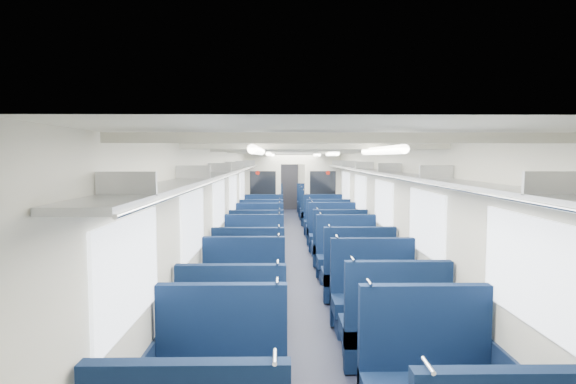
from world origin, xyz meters
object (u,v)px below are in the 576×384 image
Objects in this scene: seat_17 at (328,230)px; seat_18 at (264,224)px; seat_16 at (262,231)px; seat_25 at (313,207)px; seat_8 at (249,278)px; seat_11 at (347,260)px; seat_10 at (254,260)px; seat_20 at (266,214)px; seat_13 at (339,248)px; seat_27 at (311,204)px; seat_26 at (269,204)px; seat_6 at (243,300)px; seat_5 at (393,333)px; seat_22 at (267,211)px; seat_4 at (233,339)px; seat_24 at (268,207)px; bulkhead at (293,190)px; end_door at (289,186)px; seat_19 at (323,223)px; seat_15 at (333,238)px; seat_7 at (374,303)px; seat_14 at (259,239)px; seat_9 at (358,277)px; seat_12 at (257,249)px; seat_21 at (318,214)px; seat_23 at (315,211)px.

seat_17 is 1.00× the size of seat_18.
seat_16 and seat_25 have the same top height.
seat_11 is at bearing 36.47° from seat_8.
seat_20 is (0.00, 6.59, 0.00)m from seat_10.
seat_13 is 1.00× the size of seat_27.
seat_13 and seat_26 have the same top height.
seat_6 is 1.00× the size of seat_18.
seat_22 is at bearing 98.48° from seat_5.
seat_4 is 1.00× the size of seat_11.
seat_24 is 1.00× the size of seat_27.
bulkhead is 2.33× the size of seat_18.
seat_13 is 7.84m from seat_25.
seat_6 is at bearing 145.33° from seat_5.
seat_6 and seat_17 have the same top height.
end_door is at bearing 77.50° from seat_22.
seat_19 and seat_24 have the same top height.
seat_15 is at bearing -90.00° from seat_17.
seat_5 is 1.00× the size of seat_7.
seat_11 is 4.62m from seat_19.
seat_4 is 7.16m from seat_17.
bulkhead is at bearing 98.75° from seat_11.
seat_13 is at bearing -32.45° from seat_14.
seat_22 is 2.08m from seat_25.
seat_5 is at bearing -90.00° from seat_25.
seat_8 is 1.00× the size of seat_11.
seat_18 and seat_26 have the same top height.
seat_9 is 1.00× the size of seat_12.
seat_21 is (0.00, 5.54, 0.00)m from seat_13.
bulkhead is at bearing -90.00° from end_door.
seat_17 is 1.24m from seat_19.
seat_21 and seat_25 have the same top height.
end_door is at bearing 122.54° from seat_27.
seat_21 and seat_24 have the same top height.
seat_14 is 1.00× the size of seat_20.
seat_9 is 11.34m from seat_26.
seat_4 and seat_6 have the same top height.
seat_13 is at bearing -64.67° from seat_18.
seat_27 is at bearing 81.68° from seat_8.
seat_21 is (0.00, 2.01, 0.00)m from seat_19.
seat_16 is 1.00× the size of seat_26.
seat_22 is (0.00, 8.91, 0.00)m from seat_8.
seat_12 is 1.00× the size of seat_15.
seat_25 is 1.00× the size of seat_26.
seat_6 and seat_25 have the same top height.
seat_11 and seat_19 have the same top height.
seat_15 is (1.66, 1.23, 0.00)m from seat_12.
seat_11 is at bearing -90.00° from seat_13.
seat_22 is at bearing 90.00° from seat_14.
seat_15 is 1.00× the size of seat_17.
seat_23 is (1.66, 0.04, 0.00)m from seat_22.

